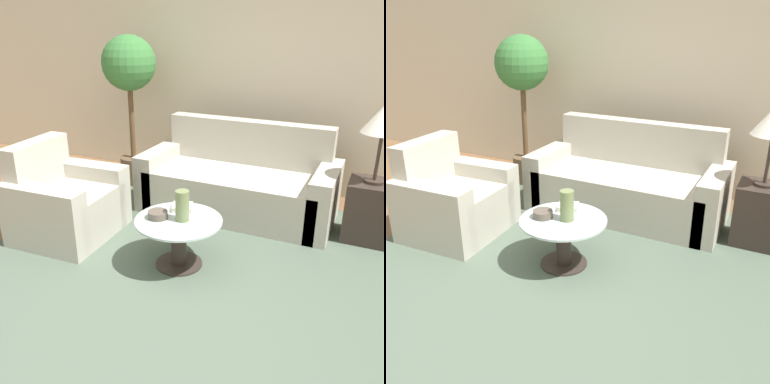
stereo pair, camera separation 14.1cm
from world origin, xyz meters
The scene contains 11 objects.
ground_plane centered at (0.00, 0.00, 0.00)m, with size 14.00×14.00×0.00m, color brown.
wall_back centered at (0.00, 2.81, 1.30)m, with size 10.00×0.06×2.60m.
rug centered at (-0.06, 0.71, 0.00)m, with size 3.33×3.33×0.01m.
sofa_main centered at (0.02, 1.96, 0.29)m, with size 1.94×0.86×0.90m.
armchair centered at (-1.28, 0.78, 0.29)m, with size 0.84×0.94×0.86m.
coffee_table centered at (-0.06, 0.71, 0.27)m, with size 0.69×0.69×0.41m.
side_table centered at (1.28, 1.84, 0.27)m, with size 0.40×0.40×0.55m.
potted_plant centered at (-1.41, 2.19, 1.25)m, with size 0.61×0.61×1.72m.
vase centered at (-0.02, 0.72, 0.53)m, with size 0.11×0.11×0.25m.
bowl centered at (-0.22, 0.67, 0.44)m, with size 0.16×0.16×0.06m.
book_stack centered at (-0.11, 0.90, 0.43)m, with size 0.21×0.20×0.04m.
Camera 1 is at (1.33, -1.98, 1.87)m, focal length 40.00 mm.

